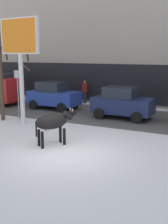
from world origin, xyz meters
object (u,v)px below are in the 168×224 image
(cow_black, at_px, (53,122))
(street_sign, at_px, (18,90))
(billboard, at_px, (20,43))
(bare_tree_left_lot, at_px, (22,81))
(bare_tree_right_lot, at_px, (1,75))
(car_navy_hatchback, at_px, (122,103))
(car_blue_hatchback, at_px, (54,95))
(pedestrian_near_billboard, at_px, (85,92))

(cow_black, bearing_deg, street_sign, 143.12)
(cow_black, distance_m, street_sign, 5.64)
(billboard, bearing_deg, bare_tree_left_lot, 127.06)
(billboard, xyz_separation_m, bare_tree_right_lot, (-1.58, 0.22, -1.75))
(car_navy_hatchback, height_order, street_sign, street_sign)
(cow_black, relative_size, car_blue_hatchback, 0.51)
(car_blue_hatchback, bearing_deg, pedestrian_near_billboard, 71.80)
(car_blue_hatchback, distance_m, car_navy_hatchback, 5.21)
(car_navy_hatchback, relative_size, bare_tree_left_lot, 0.85)
(street_sign, bearing_deg, car_navy_hatchback, 26.64)
(billboard, distance_m, street_sign, 2.98)
(bare_tree_left_lot, bearing_deg, billboard, -52.94)
(cow_black, distance_m, pedestrian_near_billboard, 10.21)
(cow_black, relative_size, car_navy_hatchback, 0.51)
(pedestrian_near_billboard, height_order, bare_tree_right_lot, bare_tree_right_lot)
(cow_black, height_order, billboard, billboard)
(bare_tree_left_lot, bearing_deg, street_sign, 153.73)
(billboard, bearing_deg, pedestrian_near_billboard, 88.36)
(bare_tree_left_lot, bearing_deg, car_blue_hatchback, 93.53)
(billboard, height_order, pedestrian_near_billboard, billboard)
(bare_tree_left_lot, bearing_deg, cow_black, -38.02)
(billboard, xyz_separation_m, pedestrian_near_billboard, (0.21, 7.26, -3.43))
(street_sign, bearing_deg, bare_tree_left_lot, -26.27)
(bare_tree_left_lot, bearing_deg, bare_tree_right_lot, -155.63)
(billboard, xyz_separation_m, car_navy_hatchback, (4.42, 3.66, -3.39))
(pedestrian_near_billboard, height_order, bare_tree_left_lot, bare_tree_left_lot)
(bare_tree_left_lot, xyz_separation_m, street_sign, (-0.49, 0.24, -0.59))
(car_navy_hatchback, distance_m, pedestrian_near_billboard, 5.54)
(pedestrian_near_billboard, distance_m, street_sign, 6.49)
(pedestrian_near_billboard, xyz_separation_m, street_sign, (-1.22, -6.32, 0.79))
(car_navy_hatchback, bearing_deg, pedestrian_near_billboard, 139.53)
(bare_tree_left_lot, bearing_deg, pedestrian_near_billboard, 83.65)
(car_navy_hatchback, xyz_separation_m, bare_tree_right_lot, (-5.99, -3.45, 1.64))
(bare_tree_left_lot, height_order, street_sign, bare_tree_left_lot)
(cow_black, height_order, car_navy_hatchback, car_navy_hatchback)
(car_navy_hatchback, xyz_separation_m, pedestrian_near_billboard, (-4.21, 3.59, -0.05))
(bare_tree_right_lot, bearing_deg, billboard, -7.81)
(street_sign, bearing_deg, car_blue_hatchback, 85.50)
(bare_tree_right_lot, bearing_deg, car_navy_hatchback, 29.90)
(car_blue_hatchback, xyz_separation_m, car_navy_hatchback, (5.17, -0.69, 0.00))
(cow_black, height_order, car_blue_hatchback, car_blue_hatchback)
(billboard, bearing_deg, cow_black, -34.99)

